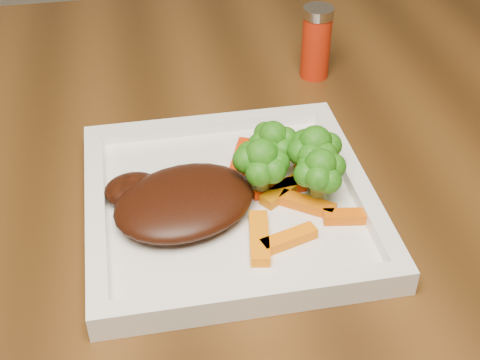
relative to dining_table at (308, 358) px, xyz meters
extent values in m
cube|color=white|center=(-0.13, -0.09, 0.38)|extent=(0.27, 0.27, 0.01)
ellipsoid|color=#361308|center=(-0.17, -0.10, 0.40)|extent=(0.16, 0.14, 0.03)
cube|color=orange|center=(-0.09, -0.15, 0.39)|extent=(0.05, 0.03, 0.01)
cube|color=#E15903|center=(-0.02, -0.13, 0.39)|extent=(0.05, 0.02, 0.01)
cube|color=orange|center=(-0.11, -0.15, 0.39)|extent=(0.03, 0.07, 0.01)
cube|color=#FF5804|center=(-0.02, -0.05, 0.39)|extent=(0.06, 0.02, 0.01)
cube|color=red|center=(-0.10, -0.03, 0.39)|extent=(0.04, 0.06, 0.01)
cube|color=#D95E03|center=(-0.06, -0.11, 0.39)|extent=(0.05, 0.04, 0.01)
cube|color=#F23603|center=(-0.08, -0.08, 0.39)|extent=(0.05, 0.02, 0.01)
cylinder|color=red|center=(0.02, 0.15, 0.42)|extent=(0.05, 0.05, 0.09)
cube|color=#CA6B03|center=(-0.07, -0.09, 0.39)|extent=(0.06, 0.04, 0.01)
camera|label=1|loc=(-0.21, -0.57, 0.80)|focal=50.00mm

